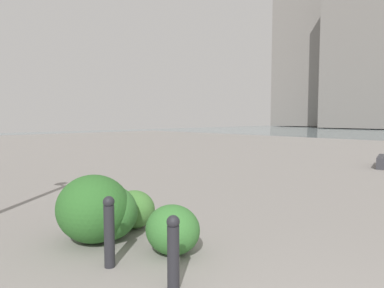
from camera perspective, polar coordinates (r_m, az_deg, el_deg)
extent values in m
cube|color=gray|center=(67.68, 27.54, 13.38)|extent=(11.44, 13.07, 25.66)
cube|color=gray|center=(79.25, 19.35, 13.35)|extent=(11.62, 12.50, 28.70)
cylinder|color=#232328|center=(3.51, -3.15, -18.50)|extent=(0.12, 0.12, 0.64)
sphere|color=#232328|center=(3.38, -3.17, -12.86)|extent=(0.13, 0.13, 0.13)
cylinder|color=#232328|center=(4.08, -13.66, -14.77)|extent=(0.12, 0.12, 0.71)
sphere|color=#232328|center=(3.97, -13.77, -9.38)|extent=(0.13, 0.13, 0.13)
ellipsoid|color=#2D6628|center=(4.90, -16.13, -10.30)|extent=(1.08, 0.97, 0.91)
ellipsoid|color=#477F38|center=(5.39, -9.65, -10.69)|extent=(0.68, 0.61, 0.57)
ellipsoid|color=#387533|center=(4.36, -3.26, -14.07)|extent=(0.72, 0.64, 0.61)
ellipsoid|color=#387533|center=(4.94, -14.08, -10.95)|extent=(0.91, 0.82, 0.77)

